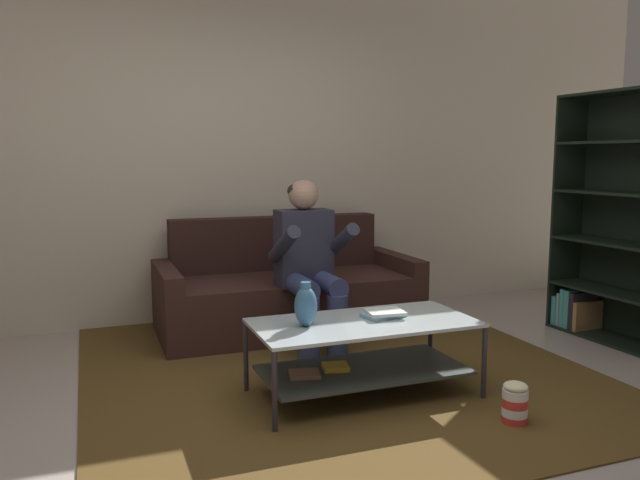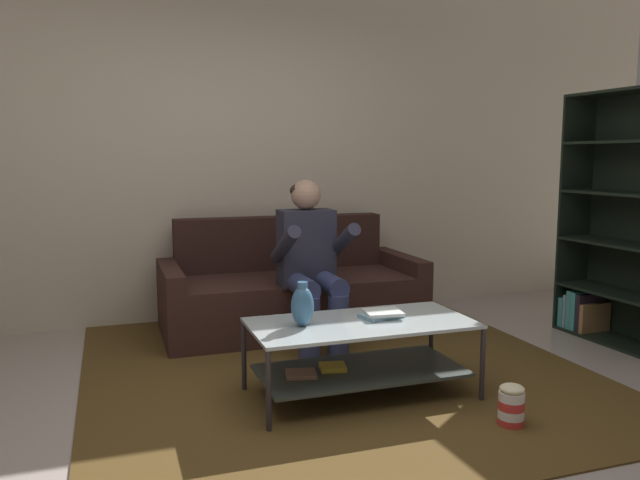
# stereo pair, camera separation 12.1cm
# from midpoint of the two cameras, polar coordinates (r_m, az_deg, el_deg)

# --- Properties ---
(ground) EXTENTS (16.80, 16.80, 0.00)m
(ground) POSITION_cam_midpoint_polar(r_m,az_deg,el_deg) (3.09, 0.94, -17.82)
(ground) COLOR #AE9E97
(back_partition) EXTENTS (8.40, 0.12, 2.90)m
(back_partition) POSITION_cam_midpoint_polar(r_m,az_deg,el_deg) (5.17, -8.42, 8.91)
(back_partition) COLOR beige
(back_partition) RESTS_ON ground
(couch) EXTENTS (1.95, 0.87, 0.85)m
(couch) POSITION_cam_midpoint_polar(r_m,az_deg,el_deg) (4.84, -2.01, -4.83)
(couch) COLOR #361F1B
(couch) RESTS_ON ground
(person_seated_center) EXTENTS (0.50, 0.58, 1.17)m
(person_seated_center) POSITION_cam_midpoint_polar(r_m,az_deg,el_deg) (4.29, -0.02, -1.62)
(person_seated_center) COLOR navy
(person_seated_center) RESTS_ON ground
(coffee_table) EXTENTS (1.22, 0.60, 0.43)m
(coffee_table) POSITION_cam_midpoint_polar(r_m,az_deg,el_deg) (3.50, 4.61, -9.68)
(coffee_table) COLOR #ADBBBE
(coffee_table) RESTS_ON ground
(area_rug) EXTENTS (3.00, 3.41, 0.01)m
(area_rug) POSITION_cam_midpoint_polar(r_m,az_deg,el_deg) (4.13, 1.40, -11.06)
(area_rug) COLOR #543C1B
(area_rug) RESTS_ON ground
(vase) EXTENTS (0.12, 0.12, 0.24)m
(vase) POSITION_cam_midpoint_polar(r_m,az_deg,el_deg) (3.34, -0.58, -6.00)
(vase) COLOR #356287
(vase) RESTS_ON coffee_table
(book_stack) EXTENTS (0.26, 0.20, 0.04)m
(book_stack) POSITION_cam_midpoint_polar(r_m,az_deg,el_deg) (3.55, 6.68, -6.75)
(book_stack) COLOR #799FB9
(book_stack) RESTS_ON coffee_table
(bookshelf) EXTENTS (0.36, 0.96, 1.78)m
(bookshelf) POSITION_cam_midpoint_polar(r_m,az_deg,el_deg) (4.97, 26.62, 0.60)
(bookshelf) COLOR black
(bookshelf) RESTS_ON ground
(popcorn_tub) EXTENTS (0.13, 0.13, 0.22)m
(popcorn_tub) POSITION_cam_midpoint_polar(r_m,az_deg,el_deg) (3.34, 18.12, -14.18)
(popcorn_tub) COLOR red
(popcorn_tub) RESTS_ON ground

